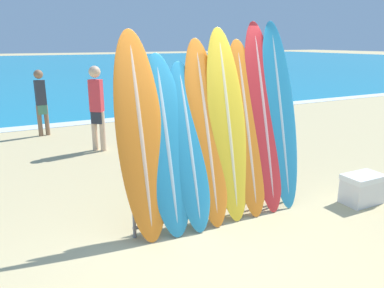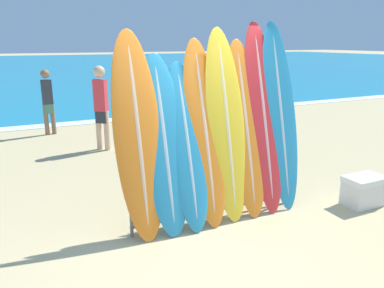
% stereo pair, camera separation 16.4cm
% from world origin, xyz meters
% --- Properties ---
extents(ground_plane, '(160.00, 160.00, 0.00)m').
position_xyz_m(ground_plane, '(0.00, 0.00, 0.00)').
color(ground_plane, tan).
extents(ocean_water, '(120.00, 60.00, 0.01)m').
position_xyz_m(ocean_water, '(0.00, 36.95, 0.00)').
color(ocean_water, teal).
rests_on(ocean_water, ground_plane).
extents(surfboard_rack, '(2.41, 0.04, 0.81)m').
position_xyz_m(surfboard_rack, '(0.31, 0.66, 0.44)').
color(surfboard_rack, slate).
rests_on(surfboard_rack, ground_plane).
extents(surfboard_slot_0, '(0.58, 0.67, 2.45)m').
position_xyz_m(surfboard_slot_0, '(-0.73, 0.74, 1.22)').
color(surfboard_slot_0, orange).
rests_on(surfboard_slot_0, ground_plane).
extents(surfboard_slot_1, '(0.57, 0.69, 2.17)m').
position_xyz_m(surfboard_slot_1, '(-0.41, 0.72, 1.09)').
color(surfboard_slot_1, teal).
rests_on(surfboard_slot_1, ground_plane).
extents(surfboard_slot_2, '(0.50, 0.71, 2.07)m').
position_xyz_m(surfboard_slot_2, '(-0.12, 0.70, 1.04)').
color(surfboard_slot_2, teal).
rests_on(surfboard_slot_2, ground_plane).
extents(surfboard_slot_3, '(0.53, 0.73, 2.35)m').
position_xyz_m(surfboard_slot_3, '(0.15, 0.74, 1.17)').
color(surfboard_slot_3, orange).
rests_on(surfboard_slot_3, ground_plane).
extents(surfboard_slot_4, '(0.54, 0.68, 2.48)m').
position_xyz_m(surfboard_slot_4, '(0.46, 0.74, 1.24)').
color(surfboard_slot_4, yellow).
rests_on(surfboard_slot_4, ground_plane).
extents(surfboard_slot_5, '(0.53, 0.69, 2.33)m').
position_xyz_m(surfboard_slot_5, '(0.76, 0.74, 1.17)').
color(surfboard_slot_5, orange).
rests_on(surfboard_slot_5, ground_plane).
extents(surfboard_slot_6, '(0.53, 0.74, 2.57)m').
position_xyz_m(surfboard_slot_6, '(1.06, 0.77, 1.29)').
color(surfboard_slot_6, red).
rests_on(surfboard_slot_6, ground_plane).
extents(surfboard_slot_7, '(0.53, 0.71, 2.58)m').
position_xyz_m(surfboard_slot_7, '(1.34, 0.76, 1.29)').
color(surfboard_slot_7, teal).
rests_on(surfboard_slot_7, ground_plane).
extents(person_near_water, '(0.22, 0.28, 1.66)m').
position_xyz_m(person_near_water, '(1.09, 3.41, 0.91)').
color(person_near_water, tan).
rests_on(person_near_water, ground_plane).
extents(person_mid_beach, '(0.31, 0.29, 1.81)m').
position_xyz_m(person_mid_beach, '(-0.34, 4.61, 0.99)').
color(person_mid_beach, beige).
rests_on(person_mid_beach, ground_plane).
extents(person_far_left, '(0.28, 0.22, 1.63)m').
position_xyz_m(person_far_left, '(-1.25, 6.60, 0.89)').
color(person_far_left, '#846047').
rests_on(person_far_left, ground_plane).
extents(cooler_box, '(0.58, 0.37, 0.43)m').
position_xyz_m(cooler_box, '(2.41, 0.12, 0.22)').
color(cooler_box, silver).
rests_on(cooler_box, ground_plane).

